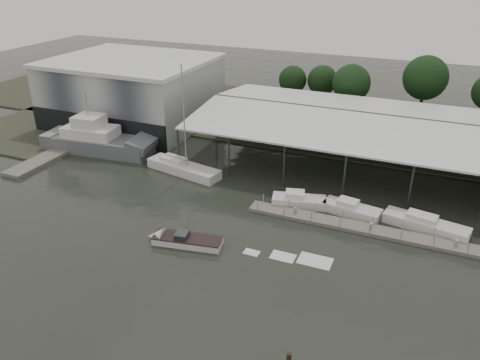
% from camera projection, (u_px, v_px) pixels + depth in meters
% --- Properties ---
extents(ground, '(200.00, 200.00, 0.00)m').
position_uv_depth(ground, '(203.00, 253.00, 44.37)').
color(ground, '#242921').
rests_on(ground, ground).
extents(land_strip_far, '(140.00, 30.00, 0.30)m').
position_uv_depth(land_strip_far, '(316.00, 120.00, 79.08)').
color(land_strip_far, '#383C2D').
rests_on(land_strip_far, ground).
extents(land_strip_west, '(20.00, 40.00, 0.30)m').
position_uv_depth(land_strip_west, '(80.00, 112.00, 83.22)').
color(land_strip_west, '#383C2D').
rests_on(land_strip_west, ground).
extents(storage_warehouse, '(24.50, 20.50, 10.50)m').
position_uv_depth(storage_warehouse, '(133.00, 91.00, 76.68)').
color(storage_warehouse, '#ABB1B6').
rests_on(storage_warehouse, ground).
extents(covered_boat_shed, '(58.24, 24.00, 6.96)m').
position_uv_depth(covered_boat_shed, '(423.00, 125.00, 58.87)').
color(covered_boat_shed, white).
rests_on(covered_boat_shed, ground).
extents(trawler_dock, '(3.00, 18.00, 0.50)m').
position_uv_depth(trawler_dock, '(60.00, 151.00, 66.39)').
color(trawler_dock, slate).
rests_on(trawler_dock, ground).
extents(floating_dock, '(28.00, 2.00, 1.40)m').
position_uv_depth(floating_dock, '(380.00, 232.00, 47.28)').
color(floating_dock, slate).
rests_on(floating_dock, ground).
extents(grey_trawler, '(16.97, 6.57, 8.84)m').
position_uv_depth(grey_trawler, '(98.00, 141.00, 66.50)').
color(grey_trawler, '#595E62').
rests_on(grey_trawler, ground).
extents(white_sailboat, '(10.74, 4.60, 14.27)m').
position_uv_depth(white_sailboat, '(183.00, 168.00, 60.29)').
color(white_sailboat, silver).
rests_on(white_sailboat, ground).
extents(speedboat_underway, '(18.37, 5.13, 2.00)m').
position_uv_depth(speedboat_underway, '(181.00, 240.00, 45.63)').
color(speedboat_underway, silver).
rests_on(speedboat_underway, ground).
extents(moored_cruiser_0, '(6.32, 3.56, 1.70)m').
position_uv_depth(moored_cruiser_0, '(298.00, 201.00, 52.45)').
color(moored_cruiser_0, silver).
rests_on(moored_cruiser_0, ground).
extents(moored_cruiser_1, '(6.45, 3.21, 1.70)m').
position_uv_depth(moored_cruiser_1, '(351.00, 209.00, 50.68)').
color(moored_cruiser_1, silver).
rests_on(moored_cruiser_1, ground).
extents(moored_cruiser_2, '(8.72, 3.77, 1.70)m').
position_uv_depth(moored_cruiser_2, '(425.00, 224.00, 47.89)').
color(moored_cruiser_2, silver).
rests_on(moored_cruiser_2, ground).
extents(horizon_tree_line, '(69.34, 11.18, 10.86)m').
position_uv_depth(horizon_tree_line, '(474.00, 91.00, 73.09)').
color(horizon_tree_line, black).
rests_on(horizon_tree_line, ground).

